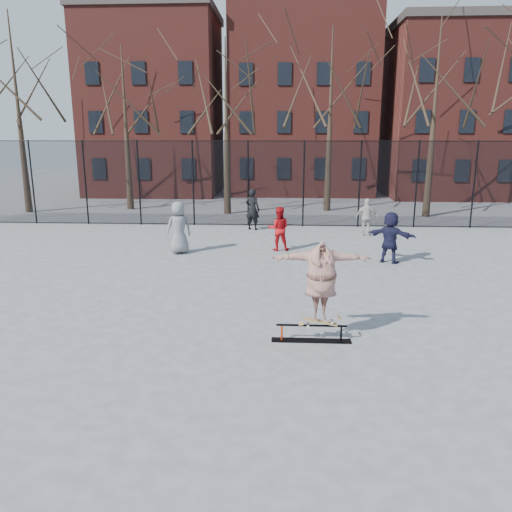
# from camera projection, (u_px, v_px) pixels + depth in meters

# --- Properties ---
(ground) EXTENTS (100.00, 100.00, 0.00)m
(ground) POSITION_uv_depth(u_px,v_px,m) (270.00, 331.00, 11.21)
(ground) COLOR slate
(skate_rail) EXTENTS (1.70, 0.26, 0.37)m
(skate_rail) POSITION_uv_depth(u_px,v_px,m) (311.00, 334.00, 10.62)
(skate_rail) COLOR black
(skate_rail) RESTS_ON ground
(skateboard) EXTENTS (0.79, 0.19, 0.09)m
(skateboard) POSITION_uv_depth(u_px,v_px,m) (320.00, 323.00, 10.54)
(skateboard) COLOR olive
(skateboard) RESTS_ON skate_rail
(skater) EXTENTS (2.07, 0.67, 1.66)m
(skater) POSITION_uv_depth(u_px,v_px,m) (321.00, 283.00, 10.33)
(skater) COLOR #5B327E
(skater) RESTS_ON skateboard
(bystander_grey) EXTENTS (1.11, 0.99, 1.91)m
(bystander_grey) POSITION_uv_depth(u_px,v_px,m) (179.00, 228.00, 18.18)
(bystander_grey) COLOR slate
(bystander_grey) RESTS_ON ground
(bystander_black) EXTENTS (0.80, 0.67, 1.87)m
(bystander_black) POSITION_uv_depth(u_px,v_px,m) (253.00, 209.00, 22.67)
(bystander_black) COLOR black
(bystander_black) RESTS_ON ground
(bystander_red) EXTENTS (0.83, 0.66, 1.65)m
(bystander_red) POSITION_uv_depth(u_px,v_px,m) (279.00, 229.00, 18.70)
(bystander_red) COLOR #B51015
(bystander_red) RESTS_ON ground
(bystander_white) EXTENTS (0.97, 0.46, 1.60)m
(bystander_white) POSITION_uv_depth(u_px,v_px,m) (367.00, 217.00, 21.38)
(bystander_white) COLOR beige
(bystander_white) RESTS_ON ground
(bystander_navy) EXTENTS (1.68, 1.26, 1.76)m
(bystander_navy) POSITION_uv_depth(u_px,v_px,m) (390.00, 237.00, 16.88)
(bystander_navy) COLOR #1C1C38
(bystander_navy) RESTS_ON ground
(fence) EXTENTS (34.03, 0.07, 4.00)m
(fence) POSITION_uv_depth(u_px,v_px,m) (278.00, 183.00, 23.32)
(fence) COLOR black
(fence) RESTS_ON ground
(tree_row) EXTENTS (33.66, 7.46, 10.67)m
(tree_row) POSITION_uv_depth(u_px,v_px,m) (275.00, 73.00, 26.08)
(tree_row) COLOR black
(tree_row) RESTS_ON ground
(rowhouses) EXTENTS (29.00, 7.00, 13.00)m
(rowhouses) POSITION_uv_depth(u_px,v_px,m) (291.00, 107.00, 34.91)
(rowhouses) COLOR #5C231E
(rowhouses) RESTS_ON ground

